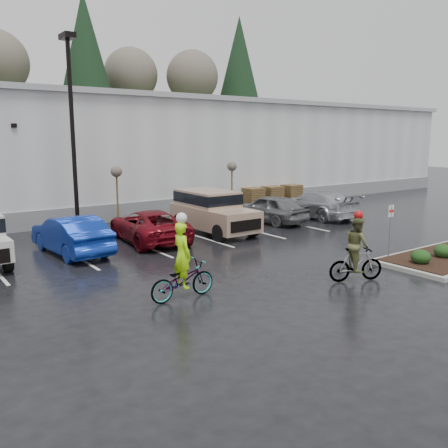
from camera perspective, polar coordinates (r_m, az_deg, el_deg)
ground at (r=16.03m, az=11.80°, el=-6.69°), size 120.00×120.00×0.00m
warehouse at (r=34.20m, az=-16.57°, el=8.31°), size 60.50×15.50×7.20m
wooded_ridge at (r=56.42m, az=-24.47°, el=7.82°), size 80.00×25.00×6.00m
lamppost at (r=23.46m, az=-17.86°, el=12.45°), size 0.50×1.00×9.22m
sapling_mid at (r=25.33m, az=-12.81°, el=5.80°), size 0.60×0.60×3.20m
sapling_east at (r=29.10m, az=0.96°, el=6.63°), size 0.60×0.60×3.20m
pallet_stack_a at (r=31.62m, az=3.49°, el=3.18°), size 1.20×1.20×1.35m
pallet_stack_b at (r=32.72m, az=5.80°, el=3.39°), size 1.20×1.20×1.35m
pallet_stack_c at (r=33.94m, az=8.07°, el=3.59°), size 1.20×1.20×1.35m
shrub_a at (r=18.47m, az=22.59°, el=-3.67°), size 0.70×0.70×0.52m
shrub_b at (r=19.74m, az=24.88°, el=-2.97°), size 0.70×0.70×0.52m
fire_lane_sign at (r=18.74m, az=19.37°, el=-0.16°), size 0.30×0.05×2.20m
car_blue at (r=20.06m, az=-17.93°, el=-1.23°), size 2.00×4.85×1.56m
car_red at (r=21.60m, az=-9.07°, el=-0.21°), size 2.90×5.39×1.44m
suv_tan at (r=23.17m, az=-1.21°, el=1.42°), size 2.20×5.10×2.06m
car_grey at (r=26.18m, az=5.51°, el=1.87°), size 2.35×4.76×1.56m
car_far_silver at (r=28.29m, az=11.10°, el=2.38°), size 2.59×5.59×1.58m
cyclist_hivis at (r=13.85m, az=-5.03°, el=-5.87°), size 2.12×0.79×2.55m
cyclist_olive at (r=16.02m, az=15.64°, el=-3.70°), size 1.86×1.19×2.34m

